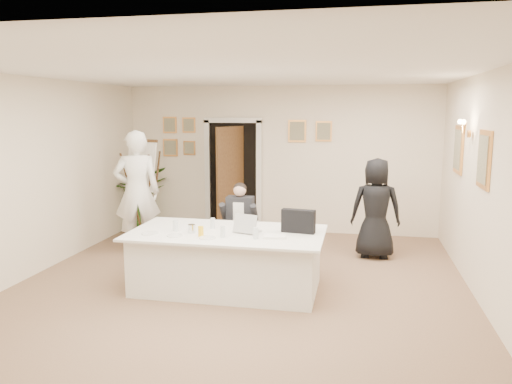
{
  "coord_description": "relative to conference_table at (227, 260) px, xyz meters",
  "views": [
    {
      "loc": [
        1.51,
        -5.98,
        2.32
      ],
      "look_at": [
        0.15,
        0.6,
        1.23
      ],
      "focal_mm": 35.0,
      "sensor_mm": 36.0,
      "label": 1
    }
  ],
  "objects": [
    {
      "name": "wall_sconce",
      "position": [
        3.04,
        1.08,
        1.71
      ],
      "size": [
        0.2,
        0.3,
        0.24
      ],
      "primitive_type": null,
      "color": "#C3843E",
      "rests_on": "wall_right"
    },
    {
      "name": "flip_chart",
      "position": [
        -2.11,
        2.21,
        0.44
      ],
      "size": [
        0.65,
        0.48,
        1.79
      ],
      "color": "#371F11",
      "rests_on": "floor"
    },
    {
      "name": "standing_woman",
      "position": [
        1.94,
        1.88,
        0.41
      ],
      "size": [
        0.79,
        0.52,
        1.6
      ],
      "primitive_type": "imported",
      "rotation": [
        0.0,
        0.0,
        3.15
      ],
      "color": "black",
      "rests_on": "floor"
    },
    {
      "name": "paper_stack",
      "position": [
        0.66,
        -0.18,
        0.4
      ],
      "size": [
        0.31,
        0.24,
        0.03
      ],
      "primitive_type": "cube",
      "rotation": [
        0.0,
        0.0,
        0.16
      ],
      "color": "white",
      "rests_on": "conference_table"
    },
    {
      "name": "wall_left",
      "position": [
        -2.86,
        -0.12,
        1.01
      ],
      "size": [
        0.1,
        7.0,
        2.8
      ],
      "primitive_type": "cube",
      "color": "beige",
      "rests_on": "floor"
    },
    {
      "name": "ceiling",
      "position": [
        0.14,
        -0.12,
        2.41
      ],
      "size": [
        6.0,
        7.0,
        0.02
      ],
      "primitive_type": "cube",
      "color": "white",
      "rests_on": "wall_back"
    },
    {
      "name": "steel_jug",
      "position": [
        -0.43,
        -0.15,
        0.44
      ],
      "size": [
        0.12,
        0.12,
        0.11
      ],
      "primitive_type": "cylinder",
      "rotation": [
        0.0,
        0.0,
        0.19
      ],
      "color": "silver",
      "rests_on": "conference_table"
    },
    {
      "name": "plate_mid",
      "position": [
        -0.58,
        -0.36,
        0.39
      ],
      "size": [
        0.24,
        0.24,
        0.01
      ],
      "primitive_type": "cylinder",
      "rotation": [
        0.0,
        0.0,
        -0.23
      ],
      "color": "white",
      "rests_on": "conference_table"
    },
    {
      "name": "potted_palm",
      "position": [
        -2.66,
        3.08,
        0.23
      ],
      "size": [
        1.48,
        1.47,
        1.24
      ],
      "primitive_type": "imported",
      "rotation": [
        0.0,
        0.0,
        0.74
      ],
      "color": "#326321",
      "rests_on": "floor"
    },
    {
      "name": "glass_a",
      "position": [
        -0.67,
        -0.09,
        0.45
      ],
      "size": [
        0.08,
        0.08,
        0.14
      ],
      "primitive_type": "cylinder",
      "rotation": [
        0.0,
        0.0,
        -0.29
      ],
      "color": "silver",
      "rests_on": "conference_table"
    },
    {
      "name": "pictures_right_wall",
      "position": [
        3.11,
        1.08,
        1.36
      ],
      "size": [
        0.06,
        2.2,
        0.8
      ],
      "primitive_type": null,
      "color": "#E59D4E",
      "rests_on": "wall_right"
    },
    {
      "name": "glass_c",
      "position": [
        0.44,
        -0.28,
        0.45
      ],
      "size": [
        0.07,
        0.07,
        0.14
      ],
      "primitive_type": "cylinder",
      "rotation": [
        0.0,
        0.0,
        -0.14
      ],
      "color": "silver",
      "rests_on": "conference_table"
    },
    {
      "name": "plate_near",
      "position": [
        -0.15,
        -0.38,
        0.39
      ],
      "size": [
        0.23,
        0.23,
        0.01
      ],
      "primitive_type": "cylinder",
      "rotation": [
        0.0,
        0.0,
        0.19
      ],
      "color": "white",
      "rests_on": "conference_table"
    },
    {
      "name": "conference_table",
      "position": [
        0.0,
        0.0,
        0.0
      ],
      "size": [
        2.51,
        1.35,
        0.78
      ],
      "color": "white",
      "rests_on": "floor"
    },
    {
      "name": "wall_back",
      "position": [
        0.14,
        3.38,
        1.01
      ],
      "size": [
        6.0,
        0.1,
        2.8
      ],
      "primitive_type": "cube",
      "color": "beige",
      "rests_on": "floor"
    },
    {
      "name": "glass_b",
      "position": [
        0.03,
        -0.29,
        0.45
      ],
      "size": [
        0.07,
        0.07,
        0.14
      ],
      "primitive_type": "cylinder",
      "rotation": [
        0.0,
        0.0,
        -0.16
      ],
      "color": "silver",
      "rests_on": "conference_table"
    },
    {
      "name": "pictures_back_wall",
      "position": [
        -0.66,
        3.35,
        1.46
      ],
      "size": [
        3.4,
        0.06,
        0.8
      ],
      "primitive_type": null,
      "color": "#E59D4E",
      "rests_on": "wall_back"
    },
    {
      "name": "oj_glass",
      "position": [
        -0.25,
        -0.31,
        0.45
      ],
      "size": [
        0.09,
        0.09,
        0.13
      ],
      "primitive_type": "cylinder",
      "rotation": [
        0.0,
        0.0,
        0.3
      ],
      "color": "yellow",
      "rests_on": "conference_table"
    },
    {
      "name": "glass_d",
      "position": [
        -0.23,
        0.14,
        0.45
      ],
      "size": [
        0.07,
        0.07,
        0.14
      ],
      "primitive_type": "cylinder",
      "rotation": [
        0.0,
        0.0,
        -0.19
      ],
      "color": "silver",
      "rests_on": "conference_table"
    },
    {
      "name": "floor",
      "position": [
        0.14,
        -0.12,
        -0.39
      ],
      "size": [
        7.0,
        7.0,
        0.0
      ],
      "primitive_type": "plane",
      "color": "brown",
      "rests_on": "ground"
    },
    {
      "name": "standing_man",
      "position": [
        -1.9,
        1.4,
        0.62
      ],
      "size": [
        0.87,
        0.74,
        2.02
      ],
      "primitive_type": "imported",
      "rotation": [
        0.0,
        0.0,
        3.55
      ],
      "color": "white",
      "rests_on": "floor"
    },
    {
      "name": "doorway",
      "position": [
        -0.74,
        3.2,
        0.65
      ],
      "size": [
        1.14,
        0.86,
        2.2
      ],
      "color": "black",
      "rests_on": "floor"
    },
    {
      "name": "wall_front",
      "position": [
        0.14,
        -3.62,
        1.01
      ],
      "size": [
        6.0,
        0.1,
        2.8
      ],
      "primitive_type": "cube",
      "color": "beige",
      "rests_on": "floor"
    },
    {
      "name": "laptop_bag",
      "position": [
        0.91,
        0.14,
        0.53
      ],
      "size": [
        0.44,
        0.18,
        0.3
      ],
      "primitive_type": "cube",
      "rotation": [
        0.0,
        0.0,
        -0.14
      ],
      "color": "black",
      "rests_on": "conference_table"
    },
    {
      "name": "plate_left",
      "position": [
        -0.93,
        -0.31,
        0.39
      ],
      "size": [
        0.22,
        0.22,
        0.01
      ],
      "primitive_type": "cylinder",
      "rotation": [
        0.0,
        0.0,
        -0.02
      ],
      "color": "white",
      "rests_on": "conference_table"
    },
    {
      "name": "seated_man",
      "position": [
        -0.09,
        1.07,
        0.24
      ],
      "size": [
        0.67,
        0.7,
        1.28
      ],
      "primitive_type": null,
      "rotation": [
        0.0,
        0.0,
        0.25
      ],
      "color": "black",
      "rests_on": "floor"
    },
    {
      "name": "wall_right",
      "position": [
        3.14,
        -0.12,
        1.01
      ],
      "size": [
        0.1,
        7.0,
        2.8
      ],
      "primitive_type": "cube",
      "color": "beige",
      "rests_on": "floor"
    },
    {
      "name": "laptop",
      "position": [
        0.26,
        0.04,
        0.52
      ],
      "size": [
        0.4,
        0.42,
        0.28
      ],
      "primitive_type": null,
      "rotation": [
        0.0,
        0.0,
        -0.28
      ],
      "color": "#B7BABC",
      "rests_on": "conference_table"
    }
  ]
}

